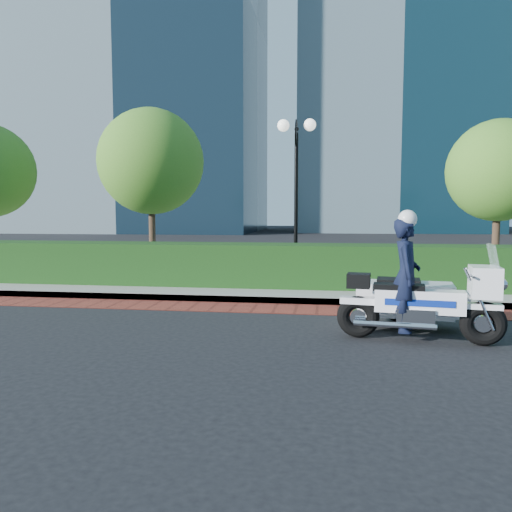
# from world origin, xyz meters

# --- Properties ---
(ground) EXTENTS (120.00, 120.00, 0.00)m
(ground) POSITION_xyz_m (0.00, 0.00, 0.00)
(ground) COLOR black
(ground) RESTS_ON ground
(brick_strip) EXTENTS (60.00, 1.00, 0.01)m
(brick_strip) POSITION_xyz_m (0.00, 1.50, 0.01)
(brick_strip) COLOR maroon
(brick_strip) RESTS_ON ground
(sidewalk) EXTENTS (60.00, 8.00, 0.15)m
(sidewalk) POSITION_xyz_m (0.00, 6.00, 0.07)
(sidewalk) COLOR gray
(sidewalk) RESTS_ON ground
(hedge_main) EXTENTS (18.00, 1.20, 1.00)m
(hedge_main) POSITION_xyz_m (0.00, 3.60, 0.65)
(hedge_main) COLOR black
(hedge_main) RESTS_ON sidewalk
(lamppost) EXTENTS (1.02, 0.70, 4.21)m
(lamppost) POSITION_xyz_m (1.00, 5.20, 2.96)
(lamppost) COLOR black
(lamppost) RESTS_ON sidewalk
(tree_b) EXTENTS (3.20, 3.20, 4.89)m
(tree_b) POSITION_xyz_m (-3.50, 6.50, 3.43)
(tree_b) COLOR #332319
(tree_b) RESTS_ON sidewalk
(tree_c) EXTENTS (2.80, 2.80, 4.30)m
(tree_c) POSITION_xyz_m (6.50, 6.50, 3.05)
(tree_c) COLOR #332319
(tree_c) RESTS_ON sidewalk
(tower_left) EXTENTS (22.00, 16.00, 40.00)m
(tower_left) POSITION_xyz_m (-16.00, 40.00, 20.00)
(tower_left) COLOR black
(tower_left) RESTS_ON ground
(police_motorcycle) EXTENTS (2.41, 1.84, 1.95)m
(police_motorcycle) POSITION_xyz_m (3.15, -0.34, 0.67)
(police_motorcycle) COLOR black
(police_motorcycle) RESTS_ON ground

